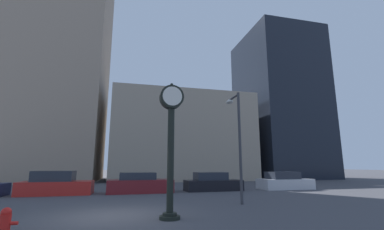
{
  "coord_description": "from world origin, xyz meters",
  "views": [
    {
      "loc": [
        0.48,
        -10.44,
        1.83
      ],
      "look_at": [
        5.72,
        10.8,
        6.13
      ],
      "focal_mm": 24.0,
      "sensor_mm": 36.0,
      "label": 1
    }
  ],
  "objects_px": {
    "street_clock": "(171,133)",
    "car_red": "(56,185)",
    "car_maroon": "(140,184)",
    "car_silver": "(284,182)",
    "car_black": "(213,183)",
    "fire_hydrant_near": "(5,221)",
    "street_lamp_right": "(236,128)"
  },
  "relations": [
    {
      "from": "car_maroon",
      "to": "fire_hydrant_near",
      "type": "distance_m",
      "value": 10.89
    },
    {
      "from": "street_clock",
      "to": "fire_hydrant_near",
      "type": "xyz_separation_m",
      "value": [
        -4.62,
        -1.0,
        -2.62
      ]
    },
    {
      "from": "car_maroon",
      "to": "car_silver",
      "type": "height_order",
      "value": "car_maroon"
    },
    {
      "from": "car_maroon",
      "to": "car_black",
      "type": "bearing_deg",
      "value": 0.94
    },
    {
      "from": "street_clock",
      "to": "car_black",
      "type": "distance_m",
      "value": 10.72
    },
    {
      "from": "fire_hydrant_near",
      "to": "car_red",
      "type": "bearing_deg",
      "value": 97.0
    },
    {
      "from": "car_black",
      "to": "car_silver",
      "type": "xyz_separation_m",
      "value": [
        5.91,
        -0.14,
        0.01
      ]
    },
    {
      "from": "car_red",
      "to": "car_silver",
      "type": "relative_size",
      "value": 1.04
    },
    {
      "from": "car_red",
      "to": "street_lamp_right",
      "type": "bearing_deg",
      "value": -32.2
    },
    {
      "from": "car_silver",
      "to": "car_black",
      "type": "bearing_deg",
      "value": 177.96
    },
    {
      "from": "car_maroon",
      "to": "car_red",
      "type": "bearing_deg",
      "value": 178.43
    },
    {
      "from": "car_black",
      "to": "street_lamp_right",
      "type": "height_order",
      "value": "street_lamp_right"
    },
    {
      "from": "street_lamp_right",
      "to": "car_maroon",
      "type": "bearing_deg",
      "value": 126.46
    },
    {
      "from": "car_red",
      "to": "car_maroon",
      "type": "bearing_deg",
      "value": -0.21
    },
    {
      "from": "street_lamp_right",
      "to": "car_silver",
      "type": "bearing_deg",
      "value": 42.91
    },
    {
      "from": "fire_hydrant_near",
      "to": "street_clock",
      "type": "bearing_deg",
      "value": 12.19
    },
    {
      "from": "car_maroon",
      "to": "fire_hydrant_near",
      "type": "height_order",
      "value": "car_maroon"
    },
    {
      "from": "car_black",
      "to": "fire_hydrant_near",
      "type": "bearing_deg",
      "value": -133.69
    },
    {
      "from": "car_red",
      "to": "car_maroon",
      "type": "relative_size",
      "value": 0.98
    },
    {
      "from": "fire_hydrant_near",
      "to": "street_lamp_right",
      "type": "bearing_deg",
      "value": 25.12
    },
    {
      "from": "car_red",
      "to": "car_silver",
      "type": "distance_m",
      "value": 16.44
    },
    {
      "from": "car_black",
      "to": "fire_hydrant_near",
      "type": "distance_m",
      "value": 13.9
    },
    {
      "from": "street_clock",
      "to": "street_lamp_right",
      "type": "xyz_separation_m",
      "value": [
        3.9,
        3.0,
        0.77
      ]
    },
    {
      "from": "street_clock",
      "to": "car_red",
      "type": "xyz_separation_m",
      "value": [
        -5.87,
        9.15,
        -2.36
      ]
    },
    {
      "from": "car_silver",
      "to": "street_lamp_right",
      "type": "distance_m",
      "value": 9.65
    },
    {
      "from": "street_clock",
      "to": "car_red",
      "type": "height_order",
      "value": "street_clock"
    },
    {
      "from": "car_red",
      "to": "car_silver",
      "type": "height_order",
      "value": "car_red"
    },
    {
      "from": "car_black",
      "to": "car_maroon",
      "type": "bearing_deg",
      "value": -179.46
    },
    {
      "from": "street_clock",
      "to": "car_red",
      "type": "bearing_deg",
      "value": 122.67
    },
    {
      "from": "car_red",
      "to": "street_lamp_right",
      "type": "xyz_separation_m",
      "value": [
        9.77,
        -6.15,
        3.13
      ]
    },
    {
      "from": "fire_hydrant_near",
      "to": "car_black",
      "type": "bearing_deg",
      "value": 48.07
    },
    {
      "from": "car_black",
      "to": "car_silver",
      "type": "distance_m",
      "value": 5.91
    }
  ]
}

